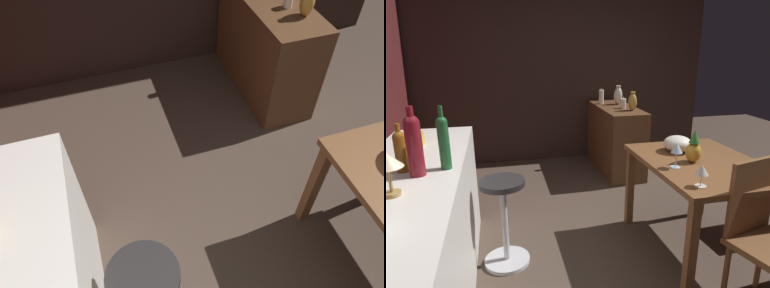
# 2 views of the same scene
# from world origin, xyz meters

# --- Properties ---
(sideboard_cabinet) EXTENTS (1.10, 0.44, 0.82)m
(sideboard_cabinet) POSITION_xyz_m (1.89, -0.43, 0.41)
(sideboard_cabinet) COLOR #56351E
(sideboard_cabinet) RESTS_ON ground_plane
(vase_brass) EXTENTS (0.10, 0.10, 0.22)m
(vase_brass) POSITION_xyz_m (1.61, -0.53, 0.92)
(vase_brass) COLOR #B78C38
(vase_brass) RESTS_ON sideboard_cabinet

